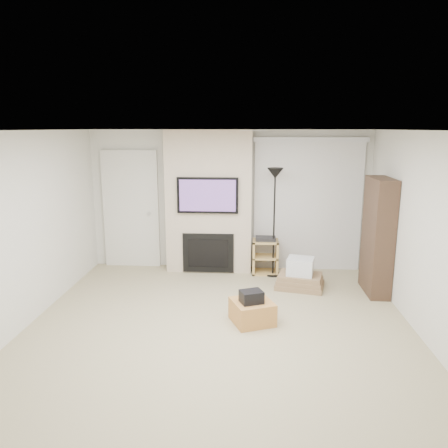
# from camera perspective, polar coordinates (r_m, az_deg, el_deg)

# --- Properties ---
(floor) EXTENTS (5.00, 5.50, 0.00)m
(floor) POSITION_cam_1_polar(r_m,az_deg,el_deg) (5.64, -0.78, -14.18)
(floor) COLOR tan
(floor) RESTS_ON ground
(ceiling) EXTENTS (5.00, 5.50, 0.00)m
(ceiling) POSITION_cam_1_polar(r_m,az_deg,el_deg) (5.04, -0.87, 12.13)
(ceiling) COLOR white
(ceiling) RESTS_ON wall_back
(wall_back) EXTENTS (5.00, 0.00, 2.50)m
(wall_back) POSITION_cam_1_polar(r_m,az_deg,el_deg) (7.89, 0.70, 3.14)
(wall_back) COLOR silver
(wall_back) RESTS_ON ground
(wall_front) EXTENTS (5.00, 0.00, 2.50)m
(wall_front) POSITION_cam_1_polar(r_m,az_deg,el_deg) (2.64, -5.58, -16.60)
(wall_front) COLOR silver
(wall_front) RESTS_ON ground
(wall_left) EXTENTS (0.00, 5.50, 2.50)m
(wall_left) POSITION_cam_1_polar(r_m,az_deg,el_deg) (5.94, -25.66, -1.23)
(wall_left) COLOR silver
(wall_left) RESTS_ON ground
(wall_right) EXTENTS (0.00, 5.50, 2.50)m
(wall_right) POSITION_cam_1_polar(r_m,az_deg,el_deg) (5.60, 25.63, -1.99)
(wall_right) COLOR silver
(wall_right) RESTS_ON ground
(hvac_vent) EXTENTS (0.35, 0.18, 0.01)m
(hvac_vent) POSITION_cam_1_polar(r_m,az_deg,el_deg) (5.83, 3.77, 12.12)
(hvac_vent) COLOR silver
(hvac_vent) RESTS_ON ceiling
(ottoman) EXTENTS (0.65, 0.65, 0.30)m
(ottoman) POSITION_cam_1_polar(r_m,az_deg,el_deg) (5.90, 3.70, -11.36)
(ottoman) COLOR #BE8140
(ottoman) RESTS_ON floor
(black_bag) EXTENTS (0.34, 0.31, 0.16)m
(black_bag) POSITION_cam_1_polar(r_m,az_deg,el_deg) (5.76, 3.61, -9.46)
(black_bag) COLOR black
(black_bag) RESTS_ON ottoman
(fireplace_wall) EXTENTS (1.50, 0.47, 2.50)m
(fireplace_wall) POSITION_cam_1_polar(r_m,az_deg,el_deg) (7.71, -1.98, 2.81)
(fireplace_wall) COLOR beige
(fireplace_wall) RESTS_ON floor
(entry_door) EXTENTS (1.02, 0.11, 2.14)m
(entry_door) POSITION_cam_1_polar(r_m,az_deg,el_deg) (8.18, -12.02, 1.80)
(entry_door) COLOR silver
(entry_door) RESTS_ON floor
(vertical_blinds) EXTENTS (1.98, 0.10, 2.37)m
(vertical_blinds) POSITION_cam_1_polar(r_m,az_deg,el_deg) (7.89, 10.90, 3.09)
(vertical_blinds) COLOR silver
(vertical_blinds) RESTS_ON floor
(floor_lamp) EXTENTS (0.28, 0.28, 1.87)m
(floor_lamp) POSITION_cam_1_polar(r_m,az_deg,el_deg) (7.42, 6.65, 4.22)
(floor_lamp) COLOR black
(floor_lamp) RESTS_ON floor
(av_stand) EXTENTS (0.45, 0.38, 0.66)m
(av_stand) POSITION_cam_1_polar(r_m,az_deg,el_deg) (7.75, 5.41, -3.96)
(av_stand) COLOR tan
(av_stand) RESTS_ON floor
(box_stack) EXTENTS (0.85, 0.71, 0.50)m
(box_stack) POSITION_cam_1_polar(r_m,az_deg,el_deg) (7.18, 9.90, -6.76)
(box_stack) COLOR #8E6F4D
(box_stack) RESTS_ON floor
(bookshelf) EXTENTS (0.30, 0.80, 1.80)m
(bookshelf) POSITION_cam_1_polar(r_m,az_deg,el_deg) (7.09, 19.44, -1.54)
(bookshelf) COLOR #39271C
(bookshelf) RESTS_ON floor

